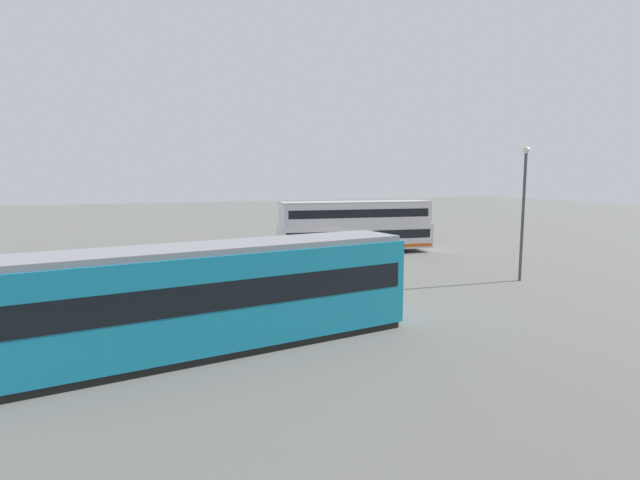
{
  "coord_description": "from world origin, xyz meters",
  "views": [
    {
      "loc": [
        12.96,
        30.11,
        5.84
      ],
      "look_at": [
        3.0,
        4.21,
        2.22
      ],
      "focal_mm": 28.14,
      "sensor_mm": 36.0,
      "label": 1
    }
  ],
  "objects_px": {
    "tram_yellow": "(214,296)",
    "pedestrian_near_railing": "(298,267)",
    "info_sign": "(224,253)",
    "pedestrian_crossing": "(373,269)",
    "double_decker_bus": "(356,227)",
    "street_lamp": "(523,204)"
  },
  "relations": [
    {
      "from": "tram_yellow",
      "to": "pedestrian_near_railing",
      "type": "relative_size",
      "value": 8.8
    },
    {
      "from": "info_sign",
      "to": "street_lamp",
      "type": "height_order",
      "value": "street_lamp"
    },
    {
      "from": "tram_yellow",
      "to": "pedestrian_near_railing",
      "type": "distance_m",
      "value": 10.43
    },
    {
      "from": "street_lamp",
      "to": "double_decker_bus",
      "type": "bearing_deg",
      "value": -70.47
    },
    {
      "from": "tram_yellow",
      "to": "info_sign",
      "type": "distance_m",
      "value": 9.77
    },
    {
      "from": "double_decker_bus",
      "to": "tram_yellow",
      "type": "distance_m",
      "value": 21.85
    },
    {
      "from": "double_decker_bus",
      "to": "pedestrian_crossing",
      "type": "distance_m",
      "value": 11.79
    },
    {
      "from": "pedestrian_crossing",
      "to": "tram_yellow",
      "type": "bearing_deg",
      "value": 34.7
    },
    {
      "from": "pedestrian_near_railing",
      "to": "street_lamp",
      "type": "xyz_separation_m",
      "value": [
        -11.81,
        3.51,
        3.32
      ]
    },
    {
      "from": "pedestrian_crossing",
      "to": "street_lamp",
      "type": "bearing_deg",
      "value": 171.65
    },
    {
      "from": "pedestrian_near_railing",
      "to": "info_sign",
      "type": "bearing_deg",
      "value": -14.01
    },
    {
      "from": "tram_yellow",
      "to": "info_sign",
      "type": "relative_size",
      "value": 5.64
    },
    {
      "from": "double_decker_bus",
      "to": "pedestrian_near_railing",
      "type": "relative_size",
      "value": 7.25
    },
    {
      "from": "double_decker_bus",
      "to": "street_lamp",
      "type": "distance_m",
      "value": 13.18
    },
    {
      "from": "pedestrian_crossing",
      "to": "info_sign",
      "type": "relative_size",
      "value": 0.7
    },
    {
      "from": "double_decker_bus",
      "to": "info_sign",
      "type": "relative_size",
      "value": 4.65
    },
    {
      "from": "pedestrian_near_railing",
      "to": "double_decker_bus",
      "type": "bearing_deg",
      "value": -130.55
    },
    {
      "from": "tram_yellow",
      "to": "pedestrian_near_railing",
      "type": "xyz_separation_m",
      "value": [
        -5.82,
        -8.61,
        -0.92
      ]
    },
    {
      "from": "pedestrian_crossing",
      "to": "info_sign",
      "type": "bearing_deg",
      "value": -24.31
    },
    {
      "from": "double_decker_bus",
      "to": "info_sign",
      "type": "distance_m",
      "value": 13.65
    },
    {
      "from": "tram_yellow",
      "to": "pedestrian_crossing",
      "type": "bearing_deg",
      "value": -145.3
    },
    {
      "from": "double_decker_bus",
      "to": "info_sign",
      "type": "height_order",
      "value": "double_decker_bus"
    }
  ]
}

